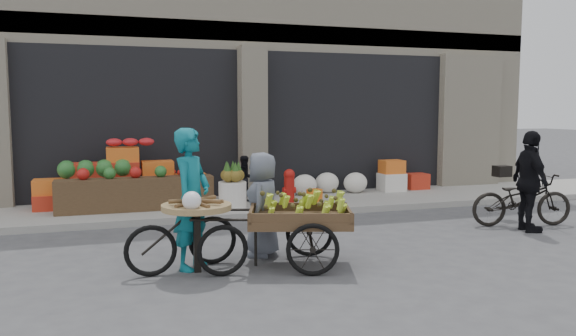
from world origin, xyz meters
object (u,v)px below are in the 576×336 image
object	(u,v)px
pineapple_bin	(233,195)
tricycle_cart	(196,226)
fire_hydrant	(289,186)
banana_cart	(296,215)
vendor_grey	(262,204)
seated_person	(246,179)
bicycle	(522,199)
cyclist	(530,181)
vendor_woman	(192,199)
orange_bucket	(314,197)

from	to	relation	value
pineapple_bin	tricycle_cart	distance (m)	3.73
pineapple_bin	fire_hydrant	world-z (taller)	fire_hydrant
banana_cart	fire_hydrant	bearing A→B (deg)	90.83
pineapple_bin	vendor_grey	xyz separation A→B (m)	(-0.25, -3.01, 0.33)
seated_person	tricycle_cart	bearing A→B (deg)	-121.43
bicycle	cyclist	distance (m)	0.58
pineapple_bin	bicycle	bearing A→B (deg)	-29.45
banana_cart	vendor_woman	world-z (taller)	vendor_woman
fire_hydrant	cyclist	bearing A→B (deg)	-42.33
orange_bucket	vendor_woman	distance (m)	4.34
pineapple_bin	bicycle	size ratio (longest dim) A/B	0.30
pineapple_bin	vendor_woman	bearing A→B (deg)	-110.36
orange_bucket	bicycle	bearing A→B (deg)	-40.31
vendor_woman	cyclist	xyz separation A→B (m)	(5.47, 0.43, -0.06)
pineapple_bin	vendor_grey	size ratio (longest dim) A/B	0.37
fire_hydrant	tricycle_cart	size ratio (longest dim) A/B	0.50
cyclist	orange_bucket	bearing A→B (deg)	56.35
cyclist	vendor_grey	bearing A→B (deg)	104.56
seated_person	bicycle	bearing A→B (deg)	-47.58
vendor_woman	orange_bucket	bearing A→B (deg)	-6.77
bicycle	cyclist	world-z (taller)	cyclist
orange_bucket	banana_cart	distance (m)	3.89
banana_cart	pineapple_bin	bearing A→B (deg)	107.92
seated_person	banana_cart	bearing A→B (deg)	-105.14
fire_hydrant	orange_bucket	distance (m)	0.55
seated_person	cyclist	xyz separation A→B (m)	(3.83, -3.50, 0.23)
orange_bucket	seated_person	world-z (taller)	seated_person
cyclist	bicycle	bearing A→B (deg)	-13.41
pineapple_bin	seated_person	xyz separation A→B (m)	(0.40, 0.60, 0.21)
orange_bucket	cyclist	world-z (taller)	cyclist
cyclist	fire_hydrant	bearing A→B (deg)	60.83
pineapple_bin	orange_bucket	size ratio (longest dim) A/B	1.62
bicycle	cyclist	xyz separation A→B (m)	(-0.20, -0.40, 0.36)
orange_bucket	tricycle_cart	distance (m)	4.44
bicycle	cyclist	size ratio (longest dim) A/B	1.05
cyclist	banana_cart	bearing A→B (deg)	112.99
orange_bucket	seated_person	size ratio (longest dim) A/B	0.34
fire_hydrant	orange_bucket	size ratio (longest dim) A/B	2.22
orange_bucket	vendor_woman	size ratio (longest dim) A/B	0.18
pineapple_bin	fire_hydrant	bearing A→B (deg)	-2.60
orange_bucket	fire_hydrant	bearing A→B (deg)	174.29
vendor_woman	bicycle	world-z (taller)	vendor_woman
seated_person	vendor_woman	world-z (taller)	vendor_woman
pineapple_bin	fire_hydrant	size ratio (longest dim) A/B	0.73
pineapple_bin	tricycle_cart	size ratio (longest dim) A/B	0.36
pineapple_bin	bicycle	distance (m)	5.09
seated_person	vendor_woman	bearing A→B (deg)	-122.60
vendor_woman	pineapple_bin	bearing A→B (deg)	14.15
orange_bucket	bicycle	xyz separation A→B (m)	(2.83, -2.40, 0.18)
bicycle	cyclist	bearing A→B (deg)	166.59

